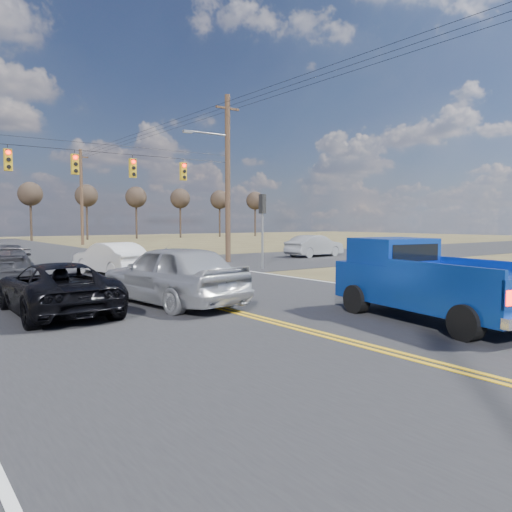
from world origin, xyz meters
TOP-DOWN VIEW (x-y plane):
  - ground at (0.00, 0.00)m, footprint 160.00×160.00m
  - road_main at (0.00, 10.00)m, footprint 14.00×120.00m
  - road_cross at (0.00, 18.00)m, footprint 120.00×12.00m
  - signal_gantry at (0.50, 17.79)m, footprint 19.60×4.83m
  - utility_poles at (0.00, 17.00)m, footprint 19.60×58.32m
  - treeline at (0.00, 26.96)m, footprint 87.00×117.80m
  - pickup_truck at (3.24, 0.15)m, footprint 2.84×5.70m
  - silver_suv at (-0.80, 6.14)m, footprint 2.87×5.63m
  - black_suv at (-3.98, 6.64)m, footprint 2.39×5.09m
  - white_car_queue at (0.80, 15.50)m, footprint 2.34×4.78m
  - dgrey_car_queue at (-3.75, 15.50)m, footprint 3.01×5.62m
  - cross_car_east_near at (16.52, 18.38)m, footprint 2.08×4.76m
  - cross_car_east_far at (19.93, 13.52)m, footprint 2.77×5.20m

SIDE VIEW (x-z plane):
  - ground at x=0.00m, z-range 0.00..0.00m
  - road_main at x=0.00m, z-range -0.01..0.01m
  - road_cross at x=0.00m, z-range -0.01..0.01m
  - black_suv at x=-3.98m, z-range 0.00..1.41m
  - cross_car_east_far at x=19.93m, z-range 0.00..1.44m
  - white_car_queue at x=0.80m, z-range 0.00..1.51m
  - cross_car_east_near at x=16.52m, z-range 0.00..1.52m
  - dgrey_car_queue at x=-3.75m, z-range 0.00..1.55m
  - silver_suv at x=-0.80m, z-range 0.00..1.84m
  - pickup_truck at x=3.24m, z-range -0.03..2.02m
  - signal_gantry at x=0.50m, z-range 0.06..10.06m
  - utility_poles at x=0.00m, z-range 0.23..10.23m
  - treeline at x=0.00m, z-range 2.00..9.40m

